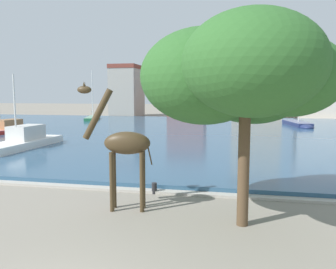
{
  "coord_description": "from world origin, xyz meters",
  "views": [
    {
      "loc": [
        3.78,
        -5.8,
        4.49
      ],
      "look_at": [
        -0.2,
        13.5,
        2.2
      ],
      "focal_mm": 37.05,
      "sensor_mm": 36.0,
      "label": 1
    }
  ],
  "objects_px": {
    "sailboat_red": "(1,131)",
    "sailboat_green": "(93,119)",
    "mooring_bollard": "(154,188)",
    "shade_tree": "(243,75)",
    "giraffe_statue": "(123,145)",
    "sailboat_white": "(17,145)",
    "sailboat_navy": "(299,125)"
  },
  "relations": [
    {
      "from": "shade_tree",
      "to": "mooring_bollard",
      "type": "xyz_separation_m",
      "value": [
        -3.8,
        2.87,
        -4.89
      ]
    },
    {
      "from": "giraffe_statue",
      "to": "sailboat_white",
      "type": "distance_m",
      "value": 16.62
    },
    {
      "from": "sailboat_red",
      "to": "sailboat_green",
      "type": "bearing_deg",
      "value": 87.48
    },
    {
      "from": "shade_tree",
      "to": "sailboat_white",
      "type": "bearing_deg",
      "value": 145.73
    },
    {
      "from": "giraffe_statue",
      "to": "sailboat_red",
      "type": "height_order",
      "value": "sailboat_red"
    },
    {
      "from": "sailboat_navy",
      "to": "mooring_bollard",
      "type": "relative_size",
      "value": 17.02
    },
    {
      "from": "sailboat_white",
      "to": "sailboat_red",
      "type": "relative_size",
      "value": 1.11
    },
    {
      "from": "mooring_bollard",
      "to": "sailboat_green",
      "type": "bearing_deg",
      "value": 117.3
    },
    {
      "from": "giraffe_statue",
      "to": "mooring_bollard",
      "type": "bearing_deg",
      "value": 75.28
    },
    {
      "from": "sailboat_navy",
      "to": "mooring_bollard",
      "type": "distance_m",
      "value": 35.13
    },
    {
      "from": "sailboat_green",
      "to": "sailboat_navy",
      "type": "distance_m",
      "value": 32.45
    },
    {
      "from": "sailboat_green",
      "to": "giraffe_statue",
      "type": "bearing_deg",
      "value": -64.74
    },
    {
      "from": "sailboat_green",
      "to": "mooring_bollard",
      "type": "bearing_deg",
      "value": -62.7
    },
    {
      "from": "giraffe_statue",
      "to": "mooring_bollard",
      "type": "xyz_separation_m",
      "value": [
        0.62,
        2.38,
        -2.29
      ]
    },
    {
      "from": "sailboat_red",
      "to": "shade_tree",
      "type": "relative_size",
      "value": 1.23
    },
    {
      "from": "shade_tree",
      "to": "giraffe_statue",
      "type": "bearing_deg",
      "value": 173.58
    },
    {
      "from": "sailboat_red",
      "to": "mooring_bollard",
      "type": "height_order",
      "value": "sailboat_red"
    },
    {
      "from": "sailboat_white",
      "to": "mooring_bollard",
      "type": "relative_size",
      "value": 19.45
    },
    {
      "from": "giraffe_statue",
      "to": "sailboat_navy",
      "type": "relative_size",
      "value": 0.59
    },
    {
      "from": "sailboat_red",
      "to": "sailboat_green",
      "type": "xyz_separation_m",
      "value": [
        0.96,
        21.81,
        -0.13
      ]
    },
    {
      "from": "sailboat_green",
      "to": "sailboat_navy",
      "type": "bearing_deg",
      "value": -11.25
    },
    {
      "from": "shade_tree",
      "to": "sailboat_red",
      "type": "bearing_deg",
      "value": 140.68
    },
    {
      "from": "sailboat_white",
      "to": "sailboat_red",
      "type": "bearing_deg",
      "value": 132.4
    },
    {
      "from": "shade_tree",
      "to": "sailboat_navy",
      "type": "bearing_deg",
      "value": 78.07
    },
    {
      "from": "sailboat_green",
      "to": "mooring_bollard",
      "type": "relative_size",
      "value": 18.58
    },
    {
      "from": "sailboat_white",
      "to": "mooring_bollard",
      "type": "height_order",
      "value": "sailboat_white"
    },
    {
      "from": "sailboat_red",
      "to": "mooring_bollard",
      "type": "bearing_deg",
      "value": -39.7
    },
    {
      "from": "sailboat_red",
      "to": "shade_tree",
      "type": "height_order",
      "value": "sailboat_red"
    },
    {
      "from": "sailboat_navy",
      "to": "shade_tree",
      "type": "bearing_deg",
      "value": -101.93
    },
    {
      "from": "giraffe_statue",
      "to": "mooring_bollard",
      "type": "height_order",
      "value": "giraffe_statue"
    },
    {
      "from": "sailboat_navy",
      "to": "giraffe_statue",
      "type": "bearing_deg",
      "value": -108.7
    },
    {
      "from": "sailboat_white",
      "to": "sailboat_navy",
      "type": "xyz_separation_m",
      "value": [
        24.41,
        24.65,
        -0.19
      ]
    }
  ]
}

